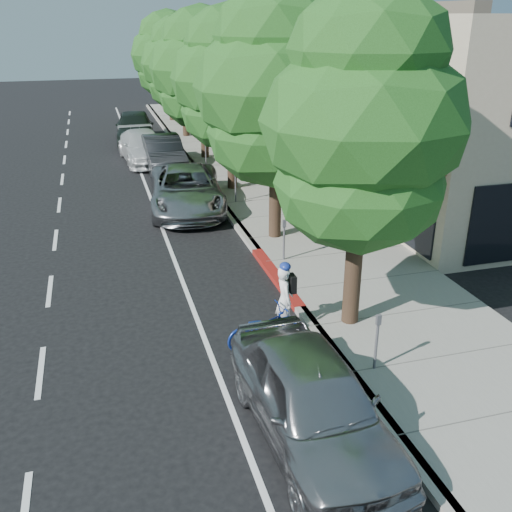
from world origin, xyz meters
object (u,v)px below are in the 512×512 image
object	(u,v)px
street_tree_3	(202,70)
near_car_a	(313,401)
bicycle	(263,327)
pedestrian	(316,186)
dark_suv_far	(135,127)
street_tree_1	(277,90)
white_pickup	(144,147)
street_tree_4	(183,65)
street_tree_0	(364,127)
street_tree_5	(169,56)
silver_suv	(186,190)
cyclist	(284,300)
dark_sedan	(163,153)
street_tree_2	(231,81)

from	to	relation	value
street_tree_3	near_car_a	distance (m)	21.94
bicycle	pedestrian	world-z (taller)	pedestrian
pedestrian	dark_suv_far	bearing A→B (deg)	-104.30
street_tree_1	white_pickup	size ratio (longest dim) A/B	1.52
white_pickup	dark_suv_far	size ratio (longest dim) A/B	0.99
bicycle	pedestrian	distance (m)	9.92
street_tree_3	street_tree_4	world-z (taller)	street_tree_3
bicycle	near_car_a	world-z (taller)	near_car_a
street_tree_0	near_car_a	size ratio (longest dim) A/B	1.59
white_pickup	near_car_a	bearing A→B (deg)	-92.47
street_tree_5	bicycle	size ratio (longest dim) A/B	4.22
silver_suv	white_pickup	bearing A→B (deg)	102.02
cyclist	dark_sedan	world-z (taller)	cyclist
street_tree_4	street_tree_5	distance (m)	6.00
near_car_a	street_tree_4	bearing A→B (deg)	83.08
near_car_a	dark_suv_far	bearing A→B (deg)	89.56
street_tree_3	bicycle	bearing A→B (deg)	-97.08
cyclist	bicycle	world-z (taller)	cyclist
street_tree_2	street_tree_3	xyz separation A→B (m)	(-0.00, 6.00, -0.07)
silver_suv	cyclist	bearing A→B (deg)	-79.44
street_tree_5	bicycle	xyz separation A→B (m)	(-2.27, -30.27, -3.96)
bicycle	dark_suv_far	xyz separation A→B (m)	(-0.83, 23.77, 0.45)
street_tree_4	cyclist	bearing A→B (deg)	-93.85
street_tree_3	street_tree_1	bearing A→B (deg)	-90.00
street_tree_1	white_pickup	xyz separation A→B (m)	(-3.10, 12.45, -4.09)
street_tree_1	bicycle	bearing A→B (deg)	-109.91
silver_suv	street_tree_2	bearing A→B (deg)	47.68
street_tree_4	street_tree_3	bearing A→B (deg)	-90.00
street_tree_3	pedestrian	xyz separation A→B (m)	(2.42, -9.54, -3.48)
street_tree_1	dark_suv_far	bearing A→B (deg)	100.05
street_tree_1	silver_suv	size ratio (longest dim) A/B	1.37
street_tree_4	silver_suv	world-z (taller)	street_tree_4
silver_suv	dark_suv_far	world-z (taller)	dark_suv_far
street_tree_5	bicycle	bearing A→B (deg)	-94.29
street_tree_1	cyclist	xyz separation A→B (m)	(-1.60, -5.78, -4.03)
pedestrian	street_tree_3	bearing A→B (deg)	-110.21
silver_suv	dark_sedan	distance (m)	6.50
street_tree_5	white_pickup	size ratio (longest dim) A/B	1.41
street_tree_2	street_tree_3	world-z (taller)	street_tree_3
silver_suv	dark_sedan	xyz separation A→B (m)	(-0.06, 6.50, -0.00)
cyclist	near_car_a	xyz separation A→B (m)	(-0.73, -3.72, -0.01)
silver_suv	dark_sedan	size ratio (longest dim) A/B	1.19
street_tree_0	dark_sedan	world-z (taller)	street_tree_0
street_tree_0	silver_suv	xyz separation A→B (m)	(-2.29, 10.00, -3.98)
street_tree_2	near_car_a	distance (m)	16.12
street_tree_5	dark_sedan	xyz separation A→B (m)	(-2.35, -13.50, -3.62)
street_tree_2	cyclist	size ratio (longest dim) A/B	4.52
bicycle	street_tree_5	bearing A→B (deg)	-15.46
street_tree_5	dark_sedan	distance (m)	14.17
street_tree_2	dark_suv_far	distance (m)	12.46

